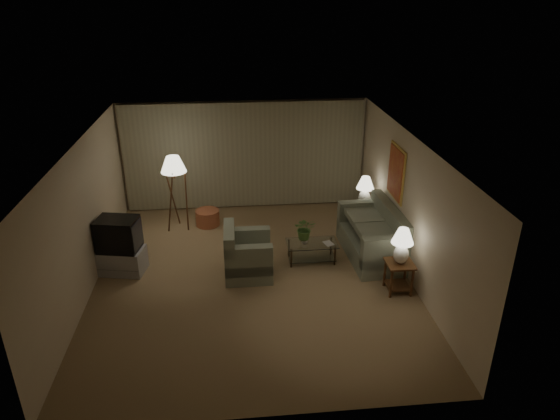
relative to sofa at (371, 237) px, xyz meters
The scene contains 16 objects.
ground 2.60m from the sofa, 167.09° to the right, with size 7.00×7.00×0.00m, color olive.
room_shell 2.96m from the sofa, 159.31° to the left, with size 6.04×7.02×2.72m.
sofa is the anchor object (origin of this frame).
armchair 2.62m from the sofa, 169.48° to the right, with size 0.97×0.92×0.80m.
side_table_near 1.36m from the sofa, 83.66° to the right, with size 0.49×0.49×0.60m.
side_table_far 1.26m from the sofa, 83.16° to the left, with size 0.47×0.40×0.60m.
table_lamp_near 1.48m from the sofa, 83.66° to the right, with size 0.40×0.40×0.69m.
table_lamp_far 1.39m from the sofa, 83.16° to the left, with size 0.40×0.40×0.69m.
coffee_table 1.28m from the sofa, behind, with size 1.03×0.56×0.41m.
tv_cabinet 5.06m from the sofa, behind, with size 0.96×0.70×0.50m, color #A0A0A2.
crt_tv 5.07m from the sofa, behind, with size 0.85×0.68×0.65m, color black.
floor_lamp 4.48m from the sofa, 157.47° to the left, with size 0.57×0.57×1.76m.
ottoman 3.90m from the sofa, 152.08° to the left, with size 0.56×0.56×0.37m, color #A95639.
vase 1.42m from the sofa, behind, with size 0.13×0.13×0.14m, color white.
flowers 1.46m from the sofa, behind, with size 0.43×0.37×0.47m, color #4D7936.
book 1.03m from the sofa, 168.84° to the right, with size 0.17×0.23×0.02m, color olive.
Camera 1 is at (-0.30, -8.36, 5.21)m, focal length 32.00 mm.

